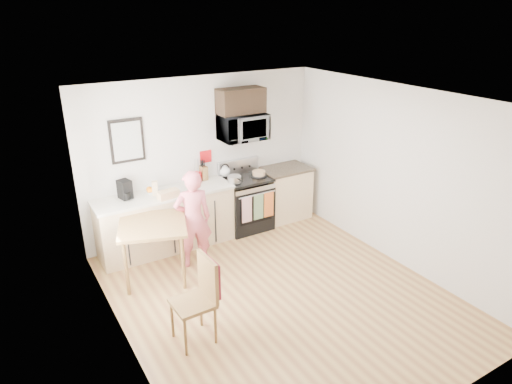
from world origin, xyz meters
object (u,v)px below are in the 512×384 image
dining_table (153,230)px  chair (204,287)px  cake (259,174)px  range (246,204)px  microwave (243,127)px  person (193,219)px

dining_table → chair: size_ratio=0.96×
dining_table → cake: (2.10, 0.66, 0.23)m
range → cake: 0.58m
range → microwave: (-0.00, 0.10, 1.32)m
range → chair: size_ratio=1.13×
range → chair: 2.86m
dining_table → cake: cake is taller
microwave → person: size_ratio=0.51×
person → microwave: bearing=-137.1°
range → microwave: microwave is taller
range → dining_table: (-1.88, -0.70, 0.30)m
person → cake: person is taller
microwave → chair: bearing=-128.3°
range → person: size_ratio=0.79×
cake → chair: bearing=-133.5°
chair → person: bearing=68.5°
microwave → dining_table: microwave is taller
person → chair: (-0.55, -1.53, -0.08)m
range → microwave: bearing=90.1°
cake → person: bearing=-157.3°
microwave → cake: 0.84m
microwave → dining_table: (-1.88, -0.81, -1.02)m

